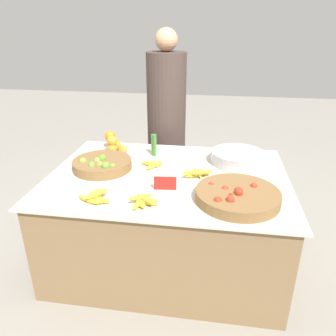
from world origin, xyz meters
The scene contains 13 objects.
ground_plane centered at (0.00, 0.00, 0.00)m, with size 12.00×12.00×0.00m, color gray.
market_table centered at (0.00, 0.00, 0.33)m, with size 1.56×1.15×0.66m.
lime_bowl centered at (-0.46, 0.03, 0.70)m, with size 0.40×0.40×0.10m.
tomato_basket centered at (0.44, -0.28, 0.70)m, with size 0.48×0.48×0.10m.
orange_pile centered at (-0.49, 0.39, 0.72)m, with size 0.20×0.19×0.14m.
metal_bowl centered at (0.46, 0.28, 0.71)m, with size 0.37×0.37×0.09m.
price_sign centered at (0.01, -0.21, 0.71)m, with size 0.14×0.02×0.09m.
veg_bundle centered at (-0.16, 0.33, 0.75)m, with size 0.04×0.04×0.17m.
banana_bunch_middle_right centered at (-0.08, -0.40, 0.69)m, with size 0.17×0.15×0.05m.
banana_bunch_front_right centered at (-0.36, -0.41, 0.69)m, with size 0.21×0.14×0.06m.
banana_bunch_front_center centered at (-0.13, 0.13, 0.68)m, with size 0.16×0.15×0.04m.
banana_bunch_front_left centered at (0.19, 0.01, 0.69)m, with size 0.21×0.18×0.06m.
vendor_person centered at (-0.16, 0.94, 0.71)m, with size 0.35×0.35×1.56m.
Camera 1 is at (0.29, -1.94, 1.58)m, focal length 35.00 mm.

